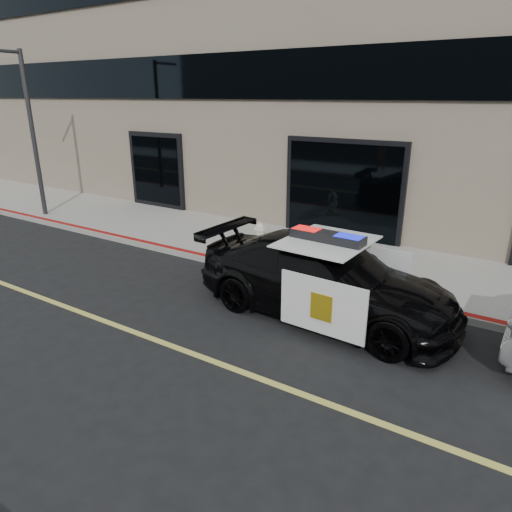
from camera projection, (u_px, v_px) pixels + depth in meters
The scene contains 6 objects.
ground at pixel (226, 366), 7.08m from camera, with size 120.00×120.00×0.00m, color black.
sidewalk_n at pixel (351, 262), 11.24m from camera, with size 60.00×3.50×0.15m, color gray.
building_n at pixel (430, 22), 13.43m from camera, with size 60.00×7.00×12.00m, color #756856.
police_car at pixel (325, 279), 8.52m from camera, with size 2.59×5.22×1.64m.
fire_hydrant at pixel (260, 238), 11.63m from camera, with size 0.36×0.50×0.79m.
street_light at pixel (30, 127), 14.50m from camera, with size 0.14×1.31×5.15m.
Camera 1 is at (3.65, -4.91, 3.99)m, focal length 32.00 mm.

